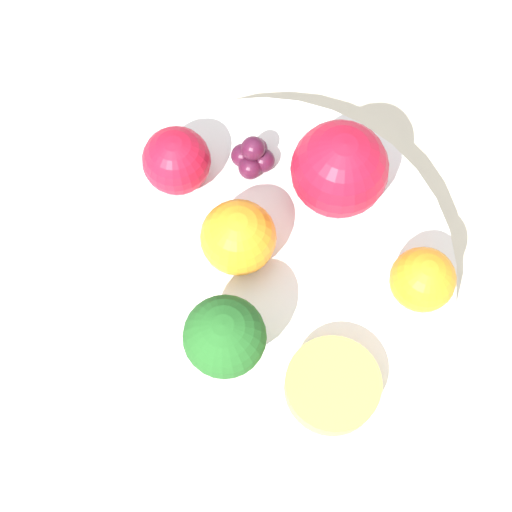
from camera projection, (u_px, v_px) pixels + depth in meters
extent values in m
plane|color=gray|center=(256.00, 294.00, 0.52)|extent=(6.00, 6.00, 0.00)
cube|color=beige|center=(256.00, 289.00, 0.51)|extent=(1.20, 1.20, 0.02)
cylinder|color=white|center=(256.00, 274.00, 0.48)|extent=(0.25, 0.25, 0.04)
cylinder|color=#99C17A|center=(221.00, 349.00, 0.43)|extent=(0.02, 0.02, 0.02)
sphere|color=#236023|center=(219.00, 337.00, 0.40)|extent=(0.05, 0.05, 0.05)
sphere|color=#B7142D|center=(171.00, 161.00, 0.46)|extent=(0.05, 0.05, 0.05)
sphere|color=#B7142D|center=(334.00, 169.00, 0.45)|extent=(0.06, 0.06, 0.06)
sphere|color=orange|center=(417.00, 279.00, 0.44)|extent=(0.04, 0.04, 0.04)
sphere|color=orange|center=(233.00, 237.00, 0.44)|extent=(0.05, 0.05, 0.05)
sphere|color=#47142D|center=(238.00, 155.00, 0.48)|extent=(0.02, 0.02, 0.02)
sphere|color=#47142D|center=(245.00, 167.00, 0.48)|extent=(0.02, 0.02, 0.02)
sphere|color=#47142D|center=(259.00, 160.00, 0.48)|extent=(0.02, 0.02, 0.02)
sphere|color=#47142D|center=(251.00, 149.00, 0.48)|extent=(0.02, 0.02, 0.02)
sphere|color=#47142D|center=(248.00, 148.00, 0.47)|extent=(0.02, 0.02, 0.02)
cylinder|color=#F4CC4C|center=(327.00, 386.00, 0.42)|extent=(0.06, 0.06, 0.02)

